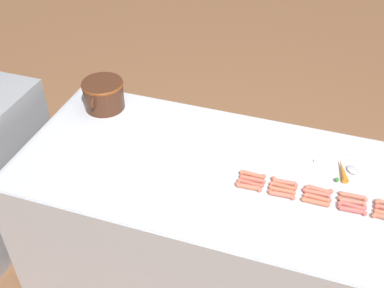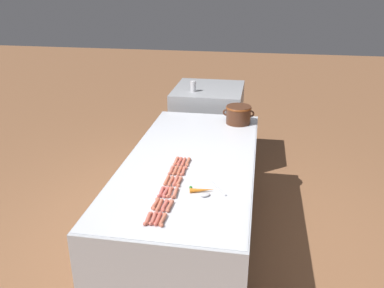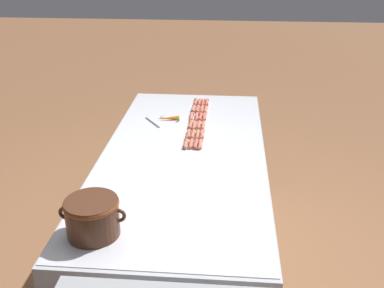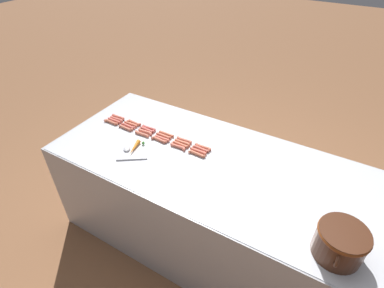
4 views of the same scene
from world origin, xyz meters
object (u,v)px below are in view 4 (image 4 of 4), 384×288
hot_dog_22 (178,147)px  hot_dog_2 (149,128)px  hot_dog_3 (166,134)px  hot_dog_11 (201,149)px  hot_dog_9 (164,136)px  hot_dog_21 (159,140)px  hot_dog_18 (111,122)px  hot_dog_14 (145,132)px  hot_dog_5 (203,147)px  carrot (135,148)px  hot_dog_4 (184,140)px  hot_dog_19 (126,128)px  serving_spoon (128,152)px  hot_dog_8 (147,130)px  bean_pot (341,241)px  hot_dog_16 (180,145)px  hot_dog_23 (197,154)px  hot_dog_17 (198,151)px  hot_dog_7 (131,124)px  hot_dog_20 (142,134)px  hot_dog_0 (118,117)px  hot_dog_6 (116,119)px  hot_dog_10 (182,142)px  hot_dog_13 (128,126)px  hot_dog_1 (134,123)px  hot_dog_15 (162,138)px

hot_dog_22 → hot_dog_2: bearing=-104.8°
hot_dog_3 → hot_dog_11: 0.33m
hot_dog_9 → hot_dog_11: size_ratio=1.00×
hot_dog_3 → hot_dog_21: size_ratio=1.00×
hot_dog_18 → hot_dog_14: bearing=95.5°
hot_dog_5 → carrot: (0.27, -0.43, 0.00)m
hot_dog_4 → hot_dog_5: size_ratio=1.00×
hot_dog_3 → hot_dog_19: (0.09, -0.34, 0.00)m
serving_spoon → carrot: bearing=167.7°
hot_dog_4 → hot_dog_19: 0.51m
hot_dog_3 → carrot: carrot is taller
hot_dog_8 → serving_spoon: size_ratio=0.57×
serving_spoon → bean_pot: bearing=86.1°
hot_dog_16 → hot_dog_18: bearing=-87.3°
hot_dog_21 → hot_dog_23: bearing=89.6°
hot_dog_11 → carrot: bearing=-61.1°
bean_pot → hot_dog_17: bearing=-109.7°
hot_dog_11 → hot_dog_18: (0.06, -0.82, 0.00)m
hot_dog_19 → carrot: carrot is taller
hot_dog_7 → hot_dog_20: size_ratio=1.00×
hot_dog_0 → serving_spoon: bearing=49.9°
hot_dog_2 → hot_dog_6: bearing=-84.5°
hot_dog_4 → hot_dog_8: size_ratio=1.00×
hot_dog_3 → hot_dog_6: size_ratio=1.00×
hot_dog_21 → hot_dog_7: bearing=-100.3°
hot_dog_0 → hot_dog_8: bearing=84.9°
hot_dog_7 → hot_dog_21: bearing=79.7°
hot_dog_7 → hot_dog_8: 0.17m
hot_dog_4 → hot_dog_14: same height
hot_dog_19 → hot_dog_11: bearing=95.6°
hot_dog_10 → hot_dog_21: 0.18m
carrot → hot_dog_13: bearing=-131.0°
hot_dog_1 → serving_spoon: size_ratio=0.57×
serving_spoon → hot_dog_14: bearing=-169.7°
hot_dog_16 → hot_dog_20: (0.04, -0.34, 0.00)m
hot_dog_3 → hot_dog_14: bearing=-70.2°
hot_dog_19 → hot_dog_18: bearing=-90.9°
hot_dog_14 → bean_pot: size_ratio=0.44×
hot_dog_13 → serving_spoon: hot_dog_13 is taller
hot_dog_3 → hot_dog_8: same height
hot_dog_1 → hot_dog_22: bearing=79.8°
hot_dog_14 → hot_dog_22: bearing=84.6°
hot_dog_4 → hot_dog_15: bearing=-67.2°
hot_dog_16 → hot_dog_22: size_ratio=1.00×
hot_dog_3 → serving_spoon: hot_dog_3 is taller
hot_dog_4 → hot_dog_13: (0.07, -0.50, 0.00)m
hot_dog_13 → hot_dog_8: bearing=101.5°
hot_dog_3 → carrot: 0.29m
hot_dog_4 → hot_dog_11: 0.17m
hot_dog_3 → hot_dog_19: same height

